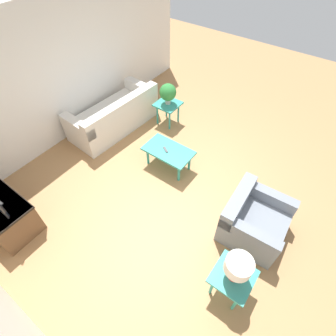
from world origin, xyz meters
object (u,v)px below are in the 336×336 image
at_px(coffee_table, 168,152).
at_px(side_table_plant, 168,107).
at_px(armchair, 253,220).
at_px(potted_plant, 168,93).
at_px(sofa, 115,116).
at_px(side_table_lamp, 232,278).
at_px(table_lamp, 238,267).
at_px(tv_stand_chest, 2,213).

bearing_deg(coffee_table, side_table_plant, -53.33).
bearing_deg(side_table_plant, armchair, 151.51).
bearing_deg(coffee_table, potted_plant, -53.33).
distance_m(sofa, side_table_lamp, 4.13).
xyz_separation_m(side_table_plant, table_lamp, (-2.91, 2.55, 0.37)).
relative_size(side_table_plant, table_lamp, 1.24).
relative_size(armchair, side_table_plant, 1.88).
xyz_separation_m(coffee_table, table_lamp, (-2.07, 1.43, 0.43)).
bearing_deg(coffee_table, armchair, 168.99).
bearing_deg(table_lamp, armchair, -81.98).
relative_size(side_table_lamp, potted_plant, 1.14).
bearing_deg(tv_stand_chest, potted_plant, -97.92).
relative_size(side_table_lamp, tv_stand_chest, 0.48).
bearing_deg(side_table_lamp, armchair, -81.98).
bearing_deg(tv_stand_chest, side_table_lamp, -160.63).
height_order(side_table_plant, tv_stand_chest, tv_stand_chest).
bearing_deg(potted_plant, armchair, 151.51).
xyz_separation_m(side_table_lamp, tv_stand_chest, (3.43, 1.21, -0.12)).
bearing_deg(sofa, side_table_plant, 138.41).
xyz_separation_m(side_table_lamp, table_lamp, (-0.00, 0.00, 0.37)).
distance_m(coffee_table, tv_stand_chest, 2.97).
xyz_separation_m(tv_stand_chest, potted_plant, (-0.52, -3.76, 0.48)).
height_order(armchair, potted_plant, potted_plant).
xyz_separation_m(coffee_table, potted_plant, (0.84, -1.12, 0.42)).
relative_size(coffee_table, tv_stand_chest, 0.84).
relative_size(armchair, table_lamp, 2.34).
distance_m(armchair, potted_plant, 3.18).
distance_m(tv_stand_chest, table_lamp, 3.67).
bearing_deg(side_table_plant, sofa, 44.80).
bearing_deg(sofa, table_lamp, 69.28).
xyz_separation_m(sofa, armchair, (-3.62, 0.65, -0.01)).
bearing_deg(potted_plant, coffee_table, 126.67).
distance_m(armchair, side_table_plant, 3.14).
relative_size(side_table_lamp, table_lamp, 1.24).
xyz_separation_m(sofa, side_table_plant, (-0.86, -0.85, 0.13)).
bearing_deg(side_table_plant, side_table_lamp, 138.72).
xyz_separation_m(sofa, table_lamp, (-3.76, 1.70, 0.51)).
bearing_deg(potted_plant, side_table_plant, 153.43).
height_order(tv_stand_chest, table_lamp, table_lamp).
relative_size(sofa, side_table_plant, 3.93).
distance_m(coffee_table, side_table_lamp, 2.52).
bearing_deg(table_lamp, side_table_lamp, 0.00).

